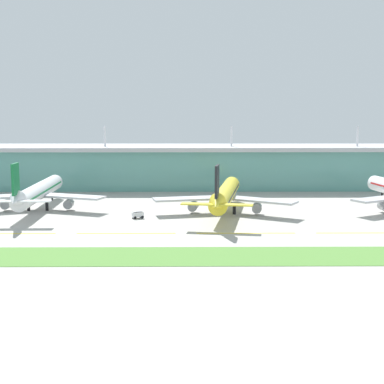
{
  "coord_description": "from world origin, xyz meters",
  "views": [
    {
      "loc": [
        -19.71,
        -156.29,
        33.91
      ],
      "look_at": [
        -18.02,
        32.98,
        7.0
      ],
      "focal_mm": 52.24,
      "sensor_mm": 36.0,
      "label": 1
    }
  ],
  "objects": [
    {
      "name": "ground_plane",
      "position": [
        0.0,
        0.0,
        0.0
      ],
      "size": [
        600.0,
        600.0,
        0.0
      ],
      "primitive_type": "plane",
      "color": "#A8A59E"
    },
    {
      "name": "terminal_building",
      "position": [
        -0.0,
        96.98,
        9.77
      ],
      "size": [
        288.0,
        34.0,
        28.13
      ],
      "color": "#5B9E93",
      "rests_on": "ground"
    },
    {
      "name": "airliner_near_middle",
      "position": [
        -71.91,
        37.68,
        6.45
      ],
      "size": [
        48.79,
        63.36,
        18.9
      ],
      "color": "silver",
      "rests_on": "ground"
    },
    {
      "name": "airliner_center",
      "position": [
        -6.73,
        30.67,
        6.45
      ],
      "size": [
        48.18,
        62.97,
        18.9
      ],
      "color": "yellow",
      "rests_on": "ground"
    },
    {
      "name": "taxiway_stripe_west",
      "position": [
        -71.0,
        -1.2,
        0.02
      ],
      "size": [
        28.0,
        0.7,
        0.04
      ],
      "primitive_type": "cube",
      "color": "yellow",
      "rests_on": "ground"
    },
    {
      "name": "taxiway_stripe_mid_west",
      "position": [
        -37.0,
        -1.2,
        0.02
      ],
      "size": [
        28.0,
        0.7,
        0.04
      ],
      "primitive_type": "cube",
      "color": "yellow",
      "rests_on": "ground"
    },
    {
      "name": "taxiway_stripe_centre",
      "position": [
        -3.0,
        -1.2,
        0.02
      ],
      "size": [
        28.0,
        0.7,
        0.04
      ],
      "primitive_type": "cube",
      "color": "yellow",
      "rests_on": "ground"
    },
    {
      "name": "taxiway_stripe_mid_east",
      "position": [
        31.0,
        -1.2,
        0.02
      ],
      "size": [
        28.0,
        0.7,
        0.04
      ],
      "primitive_type": "cube",
      "color": "yellow",
      "rests_on": "ground"
    },
    {
      "name": "grass_verge",
      "position": [
        0.0,
        -26.84,
        0.05
      ],
      "size": [
        300.0,
        18.0,
        0.1
      ],
      "primitive_type": "cube",
      "color": "#518438",
      "rests_on": "ground"
    },
    {
      "name": "baggage_cart",
      "position": [
        -35.68,
        21.64,
        1.26
      ],
      "size": [
        4.02,
        3.26,
        2.48
      ],
      "color": "silver",
      "rests_on": "ground"
    }
  ]
}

